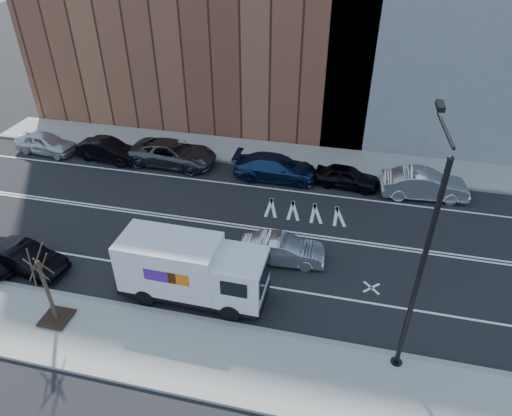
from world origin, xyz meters
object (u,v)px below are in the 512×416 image
at_px(fedex_van, 191,269).
at_px(far_parked_b, 108,150).
at_px(far_parked_a, 46,143).
at_px(driving_sedan, 282,250).

xyz_separation_m(fedex_van, far_parked_b, (-10.08, 11.11, -0.83)).
bearing_deg(far_parked_a, fedex_van, -121.35).
xyz_separation_m(far_parked_a, far_parked_b, (4.86, -0.03, -0.02)).
relative_size(fedex_van, far_parked_a, 1.49).
bearing_deg(far_parked_a, driving_sedan, -107.78).
bearing_deg(far_parked_b, driving_sedan, -113.29).
distance_m(far_parked_a, far_parked_b, 4.86).
xyz_separation_m(far_parked_b, driving_sedan, (13.53, -7.83, -0.05)).
relative_size(fedex_van, far_parked_b, 1.47).
bearing_deg(far_parked_b, far_parked_a, 96.42).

